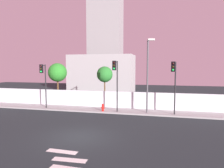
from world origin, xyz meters
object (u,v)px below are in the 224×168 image
traffic_light_right (174,77)px  roadside_tree_midleft (105,75)px  traffic_light_left (116,75)px  fire_hydrant (103,107)px  street_lamp_curbside (148,71)px  roadside_tree_leftmost (58,73)px  traffic_light_center (43,77)px

traffic_light_right → roadside_tree_midleft: (-7.68, 4.13, -0.04)m
traffic_light_left → roadside_tree_midleft: 4.70m
traffic_light_left → fire_hydrant: traffic_light_left is taller
traffic_light_right → fire_hydrant: size_ratio=6.67×
street_lamp_curbside → roadside_tree_leftmost: (-11.44, 3.52, -0.39)m
street_lamp_curbside → fire_hydrant: size_ratio=9.44×
fire_hydrant → roadside_tree_midleft: (-0.78, 3.62, 3.19)m
traffic_light_center → roadside_tree_leftmost: 4.01m
traffic_light_left → traffic_light_center: bearing=178.9°
traffic_light_center → roadside_tree_midleft: (5.70, 3.98, 0.12)m
traffic_light_right → roadside_tree_midleft: bearing=151.7°
traffic_light_left → traffic_light_center: 7.94m
traffic_light_left → roadside_tree_leftmost: size_ratio=1.00×
fire_hydrant → roadside_tree_leftmost: size_ratio=0.15×
roadside_tree_midleft → traffic_light_center: bearing=-145.1°
street_lamp_curbside → roadside_tree_midleft: size_ratio=1.50×
roadside_tree_leftmost → fire_hydrant: bearing=-27.6°
traffic_light_right → street_lamp_curbside: bearing=165.7°
traffic_light_left → fire_hydrant: 3.64m
street_lamp_curbside → roadside_tree_midleft: street_lamp_curbside is taller
roadside_tree_leftmost → traffic_light_center: bearing=-83.4°
traffic_light_right → roadside_tree_leftmost: size_ratio=0.98×
traffic_light_center → traffic_light_left: bearing=-1.1°
traffic_light_center → street_lamp_curbside: street_lamp_curbside is taller
traffic_light_right → traffic_light_center: bearing=179.3°
traffic_light_left → roadside_tree_midleft: size_ratio=1.08×
traffic_light_right → roadside_tree_leftmost: 14.44m
roadside_tree_leftmost → roadside_tree_midleft: roadside_tree_leftmost is taller
roadside_tree_leftmost → roadside_tree_midleft: bearing=0.0°
street_lamp_curbside → fire_hydrant: (-4.50, -0.11, -3.76)m
traffic_light_left → roadside_tree_leftmost: 9.36m
traffic_light_center → fire_hydrant: (6.48, 0.35, -3.07)m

